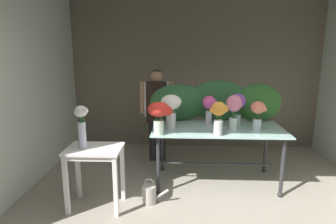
{
  "coord_description": "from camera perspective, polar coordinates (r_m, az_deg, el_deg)",
  "views": [
    {
      "loc": [
        -0.26,
        -2.35,
        1.98
      ],
      "look_at": [
        -0.43,
        1.31,
        1.17
      ],
      "focal_mm": 30.74,
      "sensor_mm": 36.0,
      "label": 1
    }
  ],
  "objects": [
    {
      "name": "watering_can",
      "position": [
        3.9,
        -3.68,
        -15.91
      ],
      "size": [
        0.35,
        0.18,
        0.34
      ],
      "color": "#B7B2A8",
      "rests_on": "ground"
    },
    {
      "name": "side_table_white",
      "position": [
        3.7,
        -14.36,
        -8.74
      ],
      "size": [
        0.68,
        0.49,
        0.79
      ],
      "color": "white",
      "rests_on": "ground"
    },
    {
      "name": "vase_white_roses_tall",
      "position": [
        3.61,
        -16.77,
        -2.27
      ],
      "size": [
        0.18,
        0.16,
        0.53
      ],
      "color": "silver",
      "rests_on": "side_table_white"
    },
    {
      "name": "vase_sunset_lilies",
      "position": [
        3.77,
        10.03,
        -0.64
      ],
      "size": [
        0.24,
        0.19,
        0.45
      ],
      "color": "silver",
      "rests_on": "display_table_glass"
    },
    {
      "name": "foliage_backdrop",
      "position": [
        4.53,
        9.14,
        1.99
      ],
      "size": [
        2.03,
        0.27,
        0.64
      ],
      "color": "#28562D",
      "rests_on": "display_table_glass"
    },
    {
      "name": "display_table_glass",
      "position": [
        4.27,
        9.7,
        -4.59
      ],
      "size": [
        1.86,
        1.0,
        0.87
      ],
      "color": "#AAD4CE",
      "rests_on": "ground"
    },
    {
      "name": "vase_rosy_ranunculus",
      "position": [
        4.08,
        12.92,
        0.79
      ],
      "size": [
        0.22,
        0.22,
        0.49
      ],
      "color": "silver",
      "rests_on": "display_table_glass"
    },
    {
      "name": "florist",
      "position": [
        5.0,
        -2.22,
        1.18
      ],
      "size": [
        0.59,
        0.24,
        1.62
      ],
      "color": "#232328",
      "rests_on": "ground"
    },
    {
      "name": "vase_ivory_peonies",
      "position": [
        4.04,
        0.61,
        1.04
      ],
      "size": [
        0.29,
        0.29,
        0.49
      ],
      "color": "silver",
      "rests_on": "display_table_glass"
    },
    {
      "name": "wall_left",
      "position": [
        4.67,
        -25.94,
        5.24
      ],
      "size": [
        0.12,
        3.56,
        2.98
      ],
      "primitive_type": "cube",
      "color": "silver",
      "rests_on": "ground"
    },
    {
      "name": "wall_back",
      "position": [
        5.82,
        5.31,
        7.65
      ],
      "size": [
        4.98,
        0.12,
        2.98
      ],
      "primitive_type": "cube",
      "color": "#706656",
      "rests_on": "ground"
    },
    {
      "name": "vase_coral_hydrangea",
      "position": [
        4.15,
        17.42,
        -0.14
      ],
      "size": [
        0.22,
        0.2,
        0.41
      ],
      "color": "silver",
      "rests_on": "display_table_glass"
    },
    {
      "name": "vase_scarlet_roses",
      "position": [
        3.74,
        -1.76,
        -0.31
      ],
      "size": [
        0.33,
        0.29,
        0.44
      ],
      "color": "silver",
      "rests_on": "display_table_glass"
    },
    {
      "name": "vase_fuchsia_tulips",
      "position": [
        4.3,
        8.17,
        1.07
      ],
      "size": [
        0.21,
        0.2,
        0.43
      ],
      "color": "silver",
      "rests_on": "display_table_glass"
    },
    {
      "name": "vase_violet_freesia",
      "position": [
        4.34,
        13.71,
        1.44
      ],
      "size": [
        0.22,
        0.22,
        0.47
      ],
      "color": "silver",
      "rests_on": "display_table_glass"
    },
    {
      "name": "ground_plane",
      "position": [
        4.54,
        5.87,
        -13.43
      ],
      "size": [
        7.57,
        7.57,
        0.0
      ],
      "primitive_type": "plane",
      "color": "#9E9384"
    }
  ]
}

